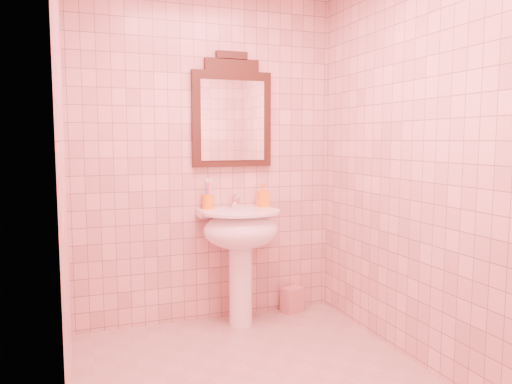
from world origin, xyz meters
name	(u,v)px	position (x,y,z in m)	size (l,w,h in m)	color
floor	(259,382)	(0.00, 0.00, 0.00)	(2.20, 2.20, 0.00)	tan
back_wall	(208,157)	(0.00, 1.10, 1.25)	(2.00, 0.02, 2.50)	#E7ABA1
pedestal_sink	(241,238)	(0.18, 0.87, 0.66)	(0.58, 0.58, 0.86)	white
faucet	(235,201)	(0.18, 1.01, 0.92)	(0.04, 0.16, 0.11)	white
mirror	(232,114)	(0.18, 1.07, 1.57)	(0.61, 0.06, 0.86)	black
toothbrush_cup	(208,202)	(-0.01, 1.04, 0.92)	(0.09, 0.09, 0.20)	orange
soap_dispenser	(263,196)	(0.41, 1.01, 0.95)	(0.08, 0.08, 0.18)	orange
towel	(292,300)	(0.66, 1.00, 0.10)	(0.16, 0.11, 0.20)	tan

